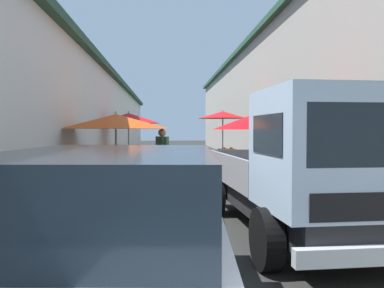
{
  "coord_description": "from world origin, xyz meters",
  "views": [
    {
      "loc": [
        -1.03,
        0.81,
        1.61
      ],
      "look_at": [
        12.49,
        -0.08,
        1.13
      ],
      "focal_mm": 37.76,
      "sensor_mm": 36.0,
      "label": 1
    }
  ],
  "objects_px": {
    "fruit_stall_near_left": "(261,131)",
    "hatchback_car": "(113,242)",
    "fruit_stall_far_right": "(224,127)",
    "plastic_stool": "(265,173)",
    "vendor_by_crates": "(162,153)",
    "fruit_stall_near_right": "(116,128)",
    "delivery_truck": "(315,172)",
    "fruit_stall_mid_lane": "(129,123)"
  },
  "relations": [
    {
      "from": "fruit_stall_near_left",
      "to": "hatchback_car",
      "type": "bearing_deg",
      "value": 156.79
    },
    {
      "from": "fruit_stall_far_right",
      "to": "plastic_stool",
      "type": "xyz_separation_m",
      "value": [
        -5.41,
        -0.43,
        -1.41
      ]
    },
    {
      "from": "vendor_by_crates",
      "to": "plastic_stool",
      "type": "xyz_separation_m",
      "value": [
        0.22,
        -3.02,
        -0.62
      ]
    },
    {
      "from": "fruit_stall_near_right",
      "to": "hatchback_car",
      "type": "relative_size",
      "value": 0.71
    },
    {
      "from": "fruit_stall_near_right",
      "to": "vendor_by_crates",
      "type": "relative_size",
      "value": 1.74
    },
    {
      "from": "hatchback_car",
      "to": "vendor_by_crates",
      "type": "xyz_separation_m",
      "value": [
        8.31,
        -0.32,
        0.21
      ]
    },
    {
      "from": "fruit_stall_far_right",
      "to": "vendor_by_crates",
      "type": "height_order",
      "value": "fruit_stall_far_right"
    },
    {
      "from": "fruit_stall_near_right",
      "to": "vendor_by_crates",
      "type": "height_order",
      "value": "fruit_stall_near_right"
    },
    {
      "from": "delivery_truck",
      "to": "vendor_by_crates",
      "type": "xyz_separation_m",
      "value": [
        6.22,
        2.07,
        -0.09
      ]
    },
    {
      "from": "fruit_stall_far_right",
      "to": "hatchback_car",
      "type": "distance_m",
      "value": 14.27
    },
    {
      "from": "hatchback_car",
      "to": "delivery_truck",
      "type": "relative_size",
      "value": 0.8
    },
    {
      "from": "fruit_stall_near_right",
      "to": "hatchback_car",
      "type": "distance_m",
      "value": 7.75
    },
    {
      "from": "hatchback_car",
      "to": "delivery_truck",
      "type": "distance_m",
      "value": 3.19
    },
    {
      "from": "fruit_stall_mid_lane",
      "to": "plastic_stool",
      "type": "distance_m",
      "value": 7.21
    },
    {
      "from": "fruit_stall_far_right",
      "to": "delivery_truck",
      "type": "xyz_separation_m",
      "value": [
        -11.85,
        0.52,
        -0.69
      ]
    },
    {
      "from": "vendor_by_crates",
      "to": "plastic_stool",
      "type": "distance_m",
      "value": 3.09
    },
    {
      "from": "hatchback_car",
      "to": "fruit_stall_mid_lane",
      "type": "bearing_deg",
      "value": 4.61
    },
    {
      "from": "fruit_stall_near_left",
      "to": "delivery_truck",
      "type": "relative_size",
      "value": 0.46
    },
    {
      "from": "fruit_stall_near_right",
      "to": "delivery_truck",
      "type": "xyz_separation_m",
      "value": [
        -5.55,
        -3.27,
        -0.61
      ]
    },
    {
      "from": "fruit_stall_near_right",
      "to": "fruit_stall_far_right",
      "type": "height_order",
      "value": "fruit_stall_far_right"
    },
    {
      "from": "fruit_stall_near_left",
      "to": "plastic_stool",
      "type": "relative_size",
      "value": 5.26
    },
    {
      "from": "fruit_stall_near_left",
      "to": "hatchback_car",
      "type": "height_order",
      "value": "fruit_stall_near_left"
    },
    {
      "from": "plastic_stool",
      "to": "fruit_stall_near_right",
      "type": "bearing_deg",
      "value": 101.86
    },
    {
      "from": "vendor_by_crates",
      "to": "fruit_stall_near_left",
      "type": "bearing_deg",
      "value": -134.02
    },
    {
      "from": "fruit_stall_mid_lane",
      "to": "delivery_truck",
      "type": "bearing_deg",
      "value": -163.53
    },
    {
      "from": "fruit_stall_far_right",
      "to": "fruit_stall_near_left",
      "type": "distance_m",
      "value": 7.85
    },
    {
      "from": "fruit_stall_near_left",
      "to": "vendor_by_crates",
      "type": "xyz_separation_m",
      "value": [
        2.22,
        2.29,
        -0.64
      ]
    },
    {
      "from": "fruit_stall_near_right",
      "to": "vendor_by_crates",
      "type": "distance_m",
      "value": 1.54
    },
    {
      "from": "fruit_stall_near_right",
      "to": "delivery_truck",
      "type": "bearing_deg",
      "value": -149.54
    },
    {
      "from": "delivery_truck",
      "to": "vendor_by_crates",
      "type": "distance_m",
      "value": 6.55
    },
    {
      "from": "fruit_stall_far_right",
      "to": "fruit_stall_near_left",
      "type": "relative_size",
      "value": 1.08
    },
    {
      "from": "vendor_by_crates",
      "to": "fruit_stall_far_right",
      "type": "bearing_deg",
      "value": -24.68
    },
    {
      "from": "fruit_stall_near_left",
      "to": "hatchback_car",
      "type": "relative_size",
      "value": 0.57
    },
    {
      "from": "fruit_stall_far_right",
      "to": "hatchback_car",
      "type": "relative_size",
      "value": 0.61
    },
    {
      "from": "fruit_stall_near_right",
      "to": "plastic_stool",
      "type": "bearing_deg",
      "value": -78.14
    },
    {
      "from": "fruit_stall_near_left",
      "to": "hatchback_car",
      "type": "xyz_separation_m",
      "value": [
        -6.09,
        2.61,
        -0.85
      ]
    },
    {
      "from": "fruit_stall_mid_lane",
      "to": "fruit_stall_near_left",
      "type": "relative_size",
      "value": 1.17
    },
    {
      "from": "fruit_stall_near_right",
      "to": "plastic_stool",
      "type": "distance_m",
      "value": 4.51
    },
    {
      "from": "hatchback_car",
      "to": "delivery_truck",
      "type": "height_order",
      "value": "delivery_truck"
    },
    {
      "from": "fruit_stall_mid_lane",
      "to": "hatchback_car",
      "type": "relative_size",
      "value": 0.67
    },
    {
      "from": "fruit_stall_near_right",
      "to": "delivery_truck",
      "type": "distance_m",
      "value": 6.47
    },
    {
      "from": "fruit_stall_mid_lane",
      "to": "hatchback_car",
      "type": "height_order",
      "value": "fruit_stall_mid_lane"
    }
  ]
}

